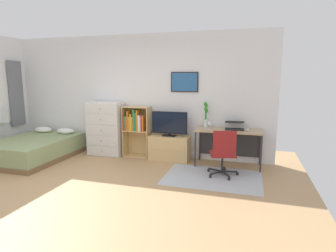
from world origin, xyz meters
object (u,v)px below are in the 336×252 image
object	(u,v)px
bed	(34,148)
television	(169,124)
tv_stand	(170,148)
bamboo_vase	(206,115)
dresser	(106,129)
wine_glass	(209,123)
desk	(229,136)
office_chair	(223,152)
laptop	(234,126)
bookshelf	(136,127)
computer_mouse	(248,130)

from	to	relation	value
bed	television	world-z (taller)	television
tv_stand	bamboo_vase	xyz separation A→B (m)	(0.75, 0.11, 0.73)
dresser	wine_glass	bearing A→B (deg)	-3.39
desk	wine_glass	xyz separation A→B (m)	(-0.38, -0.15, 0.27)
office_chair	bamboo_vase	world-z (taller)	bamboo_vase
bed	dresser	xyz separation A→B (m)	(1.36, 0.75, 0.38)
bed	dresser	distance (m)	1.60
bed	laptop	world-z (taller)	laptop
tv_stand	office_chair	distance (m)	1.44
laptop	bamboo_vase	bearing A→B (deg)	169.04
bookshelf	wine_glass	world-z (taller)	bookshelf
bookshelf	desk	bearing A→B (deg)	-1.32
bamboo_vase	office_chair	bearing A→B (deg)	-61.98
bed	laptop	xyz separation A→B (m)	(4.23, 0.80, 0.58)
desk	bamboo_vase	world-z (taller)	bamboo_vase
computer_mouse	wine_glass	size ratio (longest dim) A/B	0.58
wine_glass	computer_mouse	bearing A→B (deg)	4.11
dresser	television	distance (m)	1.53
bed	dresser	size ratio (longest dim) A/B	1.59
tv_stand	desk	bearing A→B (deg)	-0.08
bookshelf	computer_mouse	bearing A→B (deg)	-3.54
bed	bamboo_vase	xyz separation A→B (m)	(3.64, 0.87, 0.76)
bamboo_vase	tv_stand	bearing A→B (deg)	-172.00
bookshelf	bed	bearing A→B (deg)	-158.84
bamboo_vase	wine_glass	bearing A→B (deg)	-66.63
tv_stand	computer_mouse	xyz separation A→B (m)	(1.60, -0.10, 0.49)
bookshelf	tv_stand	size ratio (longest dim) A/B	1.31
bed	television	size ratio (longest dim) A/B	2.49
tv_stand	computer_mouse	world-z (taller)	computer_mouse
dresser	television	bearing A→B (deg)	-0.27
bamboo_vase	television	bearing A→B (deg)	-170.35
tv_stand	bookshelf	bearing A→B (deg)	176.76
bookshelf	television	bearing A→B (deg)	-4.84
tv_stand	wine_glass	bearing A→B (deg)	-10.21
bookshelf	laptop	bearing A→B (deg)	-0.16
bamboo_vase	laptop	bearing A→B (deg)	-6.41
desk	laptop	size ratio (longest dim) A/B	3.02
bed	tv_stand	world-z (taller)	bed
bookshelf	bamboo_vase	world-z (taller)	bamboo_vase
computer_mouse	television	bearing A→B (deg)	177.11
bed	bookshelf	world-z (taller)	bookshelf
dresser	bamboo_vase	world-z (taller)	bamboo_vase
dresser	tv_stand	xyz separation A→B (m)	(1.52, 0.02, -0.34)
television	office_chair	xyz separation A→B (m)	(1.21, -0.73, -0.33)
desk	computer_mouse	size ratio (longest dim) A/B	12.51
bamboo_vase	wine_glass	distance (m)	0.31
dresser	television	world-z (taller)	dresser
tv_stand	computer_mouse	size ratio (longest dim) A/B	8.29
television	bamboo_vase	world-z (taller)	bamboo_vase
dresser	laptop	world-z (taller)	dresser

